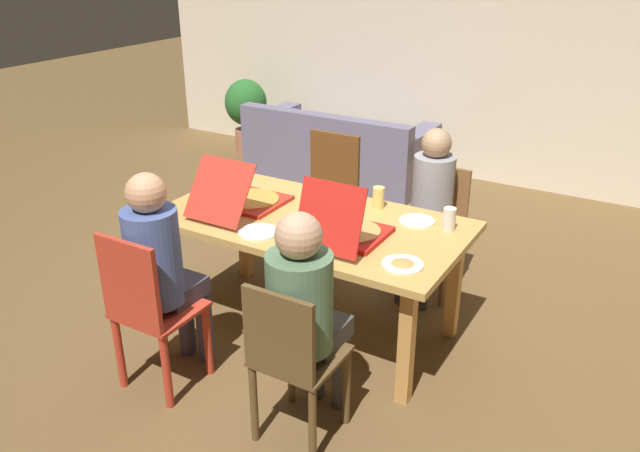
# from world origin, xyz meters

# --- Properties ---
(ground_plane) EXTENTS (20.00, 20.00, 0.00)m
(ground_plane) POSITION_xyz_m (0.00, 0.00, 0.00)
(ground_plane) COLOR brown
(back_wall) EXTENTS (7.87, 0.12, 2.77)m
(back_wall) POSITION_xyz_m (0.00, 3.37, 1.39)
(back_wall) COLOR beige
(back_wall) RESTS_ON ground
(dining_table) EXTENTS (1.88, 1.00, 0.77)m
(dining_table) POSITION_xyz_m (0.00, 0.00, 0.69)
(dining_table) COLOR tan
(dining_table) RESTS_ON ground
(chair_0) EXTENTS (0.42, 0.40, 0.89)m
(chair_0) POSITION_xyz_m (0.45, 0.94, 0.49)
(chair_0) COLOR brown
(chair_0) RESTS_ON ground
(person_0) EXTENTS (0.28, 0.46, 1.20)m
(person_0) POSITION_xyz_m (0.45, 0.80, 0.70)
(person_0) COLOR #3A3644
(person_0) RESTS_ON ground
(chair_1) EXTENTS (0.40, 0.40, 0.91)m
(chair_1) POSITION_xyz_m (0.45, -0.94, 0.51)
(chair_1) COLOR brown
(chair_1) RESTS_ON ground
(person_1) EXTENTS (0.32, 0.49, 1.23)m
(person_1) POSITION_xyz_m (0.45, -0.81, 0.73)
(person_1) COLOR #3F3D3C
(person_1) RESTS_ON ground
(chair_2) EXTENTS (0.41, 0.40, 0.97)m
(chair_2) POSITION_xyz_m (-0.44, -0.98, 0.51)
(chair_2) COLOR #B53422
(chair_2) RESTS_ON ground
(person_2) EXTENTS (0.29, 0.46, 1.27)m
(person_2) POSITION_xyz_m (-0.44, -0.84, 0.74)
(person_2) COLOR #40394A
(person_2) RESTS_ON ground
(chair_3) EXTENTS (0.45, 0.45, 0.98)m
(chair_3) POSITION_xyz_m (-0.44, 0.98, 0.55)
(chair_3) COLOR brown
(chair_3) RESTS_ON ground
(pizza_box_0) EXTENTS (0.40, 0.63, 0.36)m
(pizza_box_0) POSITION_xyz_m (-0.47, -0.04, 0.83)
(pizza_box_0) COLOR red
(pizza_box_0) RESTS_ON dining_table
(pizza_box_1) EXTENTS (0.38, 0.51, 0.39)m
(pizza_box_1) POSITION_xyz_m (0.32, -0.14, 0.83)
(pizza_box_1) COLOR red
(pizza_box_1) RESTS_ON dining_table
(plate_0) EXTENTS (0.22, 0.22, 0.03)m
(plate_0) POSITION_xyz_m (0.72, -0.28, 0.79)
(plate_0) COLOR white
(plate_0) RESTS_ON dining_table
(plate_1) EXTENTS (0.21, 0.21, 0.01)m
(plate_1) POSITION_xyz_m (0.57, 0.29, 0.78)
(plate_1) COLOR white
(plate_1) RESTS_ON dining_table
(plate_2) EXTENTS (0.20, 0.20, 0.03)m
(plate_2) POSITION_xyz_m (-0.09, 0.24, 0.78)
(plate_2) COLOR white
(plate_2) RESTS_ON dining_table
(plate_3) EXTENTS (0.24, 0.24, 0.01)m
(plate_3) POSITION_xyz_m (-0.16, -0.33, 0.78)
(plate_3) COLOR white
(plate_3) RESTS_ON dining_table
(drinking_glass_0) EXTENTS (0.08, 0.08, 0.14)m
(drinking_glass_0) POSITION_xyz_m (0.77, 0.28, 0.84)
(drinking_glass_0) COLOR silver
(drinking_glass_0) RESTS_ON dining_table
(drinking_glass_1) EXTENTS (0.07, 0.07, 0.14)m
(drinking_glass_1) POSITION_xyz_m (0.27, 0.37, 0.84)
(drinking_glass_1) COLOR #DEC762
(drinking_glass_1) RESTS_ON dining_table
(couch) EXTENTS (1.90, 0.91, 0.76)m
(couch) POSITION_xyz_m (-1.24, 2.61, 0.28)
(couch) COLOR slate
(couch) RESTS_ON ground
(potted_plant) EXTENTS (0.49, 0.49, 0.86)m
(potted_plant) POSITION_xyz_m (-2.64, 2.89, 0.52)
(potted_plant) COLOR #AA6651
(potted_plant) RESTS_ON ground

